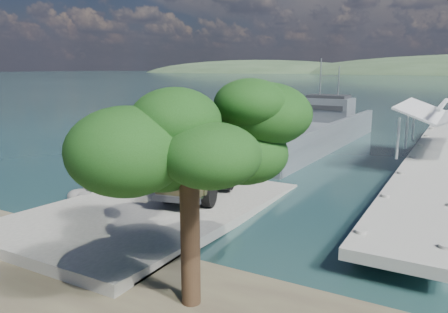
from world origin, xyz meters
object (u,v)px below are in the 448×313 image
Objects in this scene: pier at (438,149)px; soldier at (161,177)px; military_truck at (208,158)px; landing_craft at (298,138)px; overhang_tree at (183,137)px.

pier is 23.29× the size of soldier.
military_truck is at bearing -126.88° from pier.
landing_craft is 20.57m from military_truck.
soldier is at bearing 131.18° from overhang_tree.
landing_craft is 17.78× the size of soldier.
landing_craft reaches higher than military_truck.
landing_craft is 4.15× the size of overhang_tree.
landing_craft is at bearing 87.37° from soldier.
landing_craft is 22.21m from soldier.
military_truck is 3.12m from soldier.
pier is 5.43× the size of overhang_tree.
overhang_tree is (5.89, -11.14, 3.33)m from military_truck.
pier is 1.31× the size of landing_craft.
soldier is 13.27m from overhang_tree.
pier is 22.87m from soldier.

